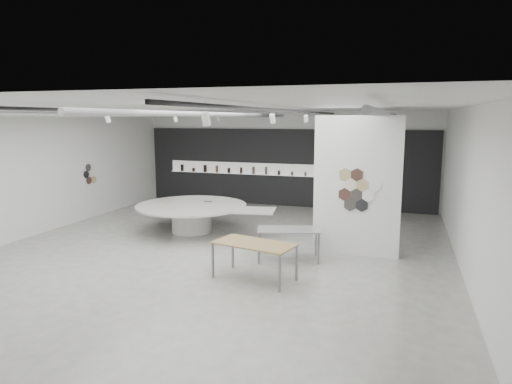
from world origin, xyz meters
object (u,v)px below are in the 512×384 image
(partition_column, at_px, (357,186))
(display_island, at_px, (194,214))
(sample_table_stone, at_px, (288,232))
(kitchen_counter, at_px, (358,201))
(sample_table_wood, at_px, (254,246))

(partition_column, distance_m, display_island, 5.26)
(sample_table_stone, xyz_separation_m, kitchen_counter, (1.06, 6.58, -0.30))
(partition_column, distance_m, kitchen_counter, 5.72)
(display_island, distance_m, sample_table_stone, 3.96)
(partition_column, bearing_deg, kitchen_counter, 95.09)
(partition_column, height_order, kitchen_counter, partition_column)
(sample_table_wood, xyz_separation_m, kitchen_counter, (1.42, 8.20, -0.34))
(display_island, relative_size, sample_table_wood, 2.48)
(partition_column, relative_size, sample_table_stone, 2.12)
(sample_table_stone, bearing_deg, partition_column, 34.03)
(display_island, height_order, sample_table_stone, display_island)
(sample_table_wood, height_order, kitchen_counter, kitchen_counter)
(display_island, height_order, kitchen_counter, kitchen_counter)
(partition_column, bearing_deg, sample_table_stone, -145.97)
(kitchen_counter, bearing_deg, sample_table_stone, -92.63)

